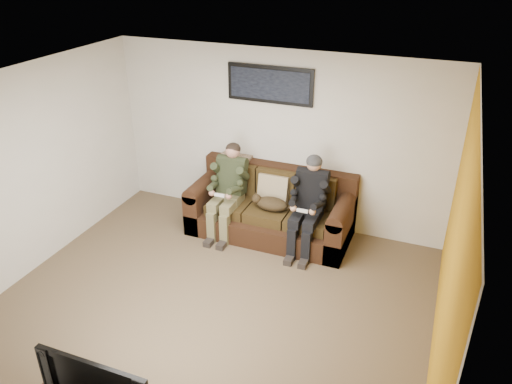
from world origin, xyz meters
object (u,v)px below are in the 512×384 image
at_px(person_right, 309,199).
at_px(television, 102,380).
at_px(framed_poster, 270,85).
at_px(sofa, 272,210).
at_px(cat, 270,203).
at_px(person_left, 229,185).

xyz_separation_m(person_right, television, (-0.67, -3.59, -0.04)).
distance_m(framed_poster, television, 4.39).
height_order(framed_poster, television, framed_poster).
distance_m(sofa, cat, 0.28).
height_order(person_left, television, person_left).
bearing_deg(sofa, television, -91.14).
distance_m(person_left, framed_poster, 1.52).
bearing_deg(cat, person_right, -1.07).
bearing_deg(television, person_left, 97.82).
relative_size(sofa, framed_poster, 1.86).
xyz_separation_m(sofa, television, (-0.08, -3.78, 0.36)).
bearing_deg(framed_poster, person_left, -124.62).
relative_size(person_right, framed_poster, 1.06).
bearing_deg(person_right, sofa, 162.01).
bearing_deg(sofa, cat, -77.90).
relative_size(person_right, cat, 2.02).
bearing_deg(person_right, framed_poster, 144.14).
relative_size(person_right, television, 1.31).
bearing_deg(framed_poster, person_right, -35.86).
bearing_deg(person_right, television, -100.64).
distance_m(sofa, person_right, 0.74).
bearing_deg(television, sofa, 88.37).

